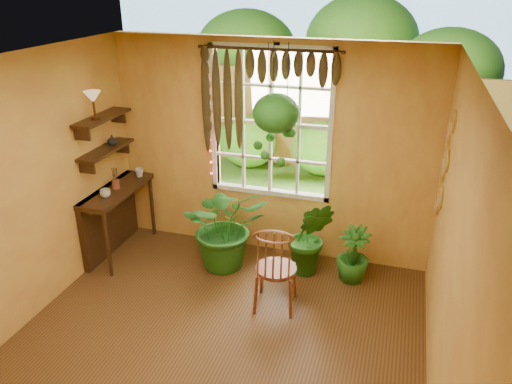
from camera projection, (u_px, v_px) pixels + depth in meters
floor at (204, 363)px, 4.69m from camera, size 4.50×4.50×0.00m
ceiling at (189, 72)px, 3.60m from camera, size 4.50×4.50×0.00m
wall_back at (270, 152)px, 6.11m from camera, size 4.00×0.00×4.00m
wall_left at (1, 206)px, 4.68m from camera, size 0.00×4.50×4.50m
wall_right at (453, 275)px, 3.61m from camera, size 0.00×4.50×4.50m
window at (271, 123)px, 6.00m from camera, size 1.52×0.10×1.86m
valance_vine at (261, 76)px, 5.69m from camera, size 1.70×0.12×1.10m
string_lights at (209, 116)px, 6.10m from camera, size 0.03×0.03×1.54m
wall_plates at (444, 166)px, 5.10m from camera, size 0.04×0.32×1.10m
counter_ledge at (112, 212)px, 6.38m from camera, size 0.40×1.20×0.90m
shelf_lower at (106, 150)px, 6.03m from camera, size 0.25×0.90×0.04m
shelf_upper at (102, 118)px, 5.87m from camera, size 0.25×0.90×0.04m
backyard at (342, 85)px, 10.13m from camera, size 14.00×10.00×12.00m
windsor_chair at (275, 280)px, 5.34m from camera, size 0.49×0.51×1.19m
potted_plant_left at (226, 225)px, 6.04m from camera, size 1.27×1.21×1.11m
potted_plant_mid at (310, 237)px, 5.92m from camera, size 0.56×0.47×0.97m
potted_plant_right at (353, 254)px, 5.83m from camera, size 0.51×0.51×0.69m
hanging_basket at (276, 117)px, 5.54m from camera, size 0.52×0.52×1.35m
cup_a at (105, 193)px, 5.95m from camera, size 0.13×0.13×0.10m
cup_b at (139, 173)px, 6.55m from camera, size 0.14×0.14×0.11m
brush_jar at (115, 178)px, 6.15m from camera, size 0.09×0.09×0.35m
shelf_vase at (112, 140)px, 6.12m from camera, size 0.13×0.13×0.13m
tiffany_lamp at (93, 99)px, 5.62m from camera, size 0.20×0.20×0.33m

